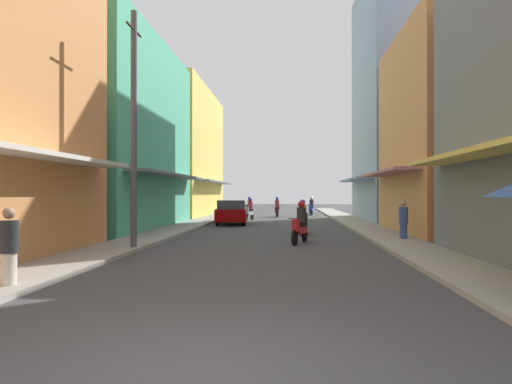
# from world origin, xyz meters

# --- Properties ---
(ground_plane) EXTENTS (103.43, 103.43, 0.00)m
(ground_plane) POSITION_xyz_m (0.00, 19.51, 0.00)
(ground_plane) COLOR #424244
(sidewalk_left) EXTENTS (1.87, 55.01, 0.12)m
(sidewalk_left) POSITION_xyz_m (-4.85, 19.51, 0.06)
(sidewalk_left) COLOR #9E9991
(sidewalk_left) RESTS_ON ground
(sidewalk_right) EXTENTS (1.87, 55.01, 0.12)m
(sidewalk_right) POSITION_xyz_m (4.85, 19.51, 0.06)
(sidewalk_right) COLOR #9E9991
(sidewalk_right) RESTS_ON ground
(building_left_mid) EXTENTS (7.05, 11.98, 9.90)m
(building_left_mid) POSITION_xyz_m (-8.78, 17.74, 4.94)
(building_left_mid) COLOR #4CB28C
(building_left_mid) RESTS_ON ground
(building_left_far) EXTENTS (7.05, 13.33, 10.45)m
(building_left_far) POSITION_xyz_m (-8.78, 31.07, 5.22)
(building_left_far) COLOR #EFD159
(building_left_far) RESTS_ON ground
(building_right_mid) EXTENTS (7.05, 8.38, 9.19)m
(building_right_mid) POSITION_xyz_m (8.78, 15.86, 4.59)
(building_right_mid) COLOR #D88C4C
(building_right_mid) RESTS_ON ground
(building_right_far) EXTENTS (7.05, 9.82, 16.71)m
(building_right_far) POSITION_xyz_m (8.78, 25.54, 8.35)
(building_right_far) COLOR #8CA5CC
(building_right_far) RESTS_ON ground
(motorbike_blue) EXTENTS (0.58, 1.80, 1.58)m
(motorbike_blue) POSITION_xyz_m (2.64, 32.18, 0.70)
(motorbike_blue) COLOR black
(motorbike_blue) RESTS_ON ground
(motorbike_black) EXTENTS (0.59, 1.80, 1.58)m
(motorbike_black) POSITION_xyz_m (1.44, 15.24, 0.70)
(motorbike_black) COLOR black
(motorbike_black) RESTS_ON ground
(motorbike_red) EXTENTS (0.74, 1.74, 1.58)m
(motorbike_red) POSITION_xyz_m (1.23, 11.66, 0.70)
(motorbike_red) COLOR black
(motorbike_red) RESTS_ON ground
(motorbike_silver) EXTENTS (0.66, 1.78, 1.58)m
(motorbike_silver) POSITION_xyz_m (-1.94, 24.98, 0.70)
(motorbike_silver) COLOR black
(motorbike_silver) RESTS_ON ground
(motorbike_maroon) EXTENTS (0.55, 1.81, 1.58)m
(motorbike_maroon) POSITION_xyz_m (-0.15, 29.41, 0.70)
(motorbike_maroon) COLOR black
(motorbike_maroon) RESTS_ON ground
(motorbike_green) EXTENTS (0.60, 1.80, 1.58)m
(motorbike_green) POSITION_xyz_m (-2.68, 32.17, 0.70)
(motorbike_green) COLOR black
(motorbike_green) RESTS_ON ground
(parked_car) EXTENTS (2.14, 4.25, 1.45)m
(parked_car) POSITION_xyz_m (-2.65, 21.29, 0.74)
(parked_car) COLOR #8C0000
(parked_car) RESTS_ON ground
(pedestrian_crossing) EXTENTS (0.34, 0.34, 1.58)m
(pedestrian_crossing) POSITION_xyz_m (5.21, 12.65, 0.79)
(pedestrian_crossing) COLOR #334C8C
(pedestrian_crossing) RESTS_ON ground
(pedestrian_midway) EXTENTS (0.34, 0.34, 1.58)m
(pedestrian_midway) POSITION_xyz_m (-4.43, 3.51, 0.79)
(pedestrian_midway) COLOR beige
(pedestrian_midway) RESTS_ON ground
(utility_pole) EXTENTS (0.20, 1.20, 7.74)m
(utility_pole) POSITION_xyz_m (-4.17, 9.24, 3.95)
(utility_pole) COLOR #4C4C4F
(utility_pole) RESTS_ON ground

